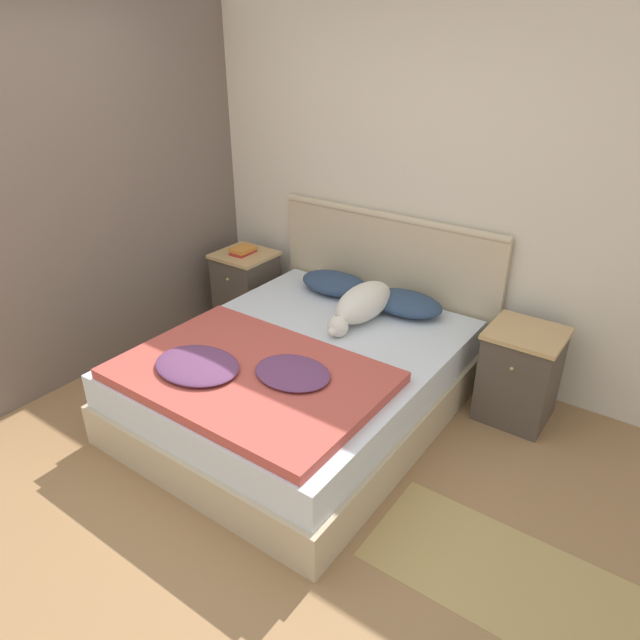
# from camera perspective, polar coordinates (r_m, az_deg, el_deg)

# --- Properties ---
(ground_plane) EXTENTS (16.00, 16.00, 0.00)m
(ground_plane) POSITION_cam_1_polar(r_m,az_deg,el_deg) (3.33, -13.54, -16.66)
(ground_plane) COLOR #997047
(wall_back) EXTENTS (9.00, 0.06, 2.55)m
(wall_back) POSITION_cam_1_polar(r_m,az_deg,el_deg) (4.20, 6.91, 13.37)
(wall_back) COLOR beige
(wall_back) RESTS_ON ground_plane
(wall_side_left) EXTENTS (0.06, 3.10, 2.55)m
(wall_side_left) POSITION_cam_1_polar(r_m,az_deg,el_deg) (4.40, -18.72, 12.81)
(wall_side_left) COLOR #706056
(wall_side_left) RESTS_ON ground_plane
(bed) EXTENTS (1.71, 2.07, 0.48)m
(bed) POSITION_cam_1_polar(r_m,az_deg,el_deg) (3.71, -1.87, -5.95)
(bed) COLOR #C6B28E
(bed) RESTS_ON ground_plane
(headboard) EXTENTS (1.79, 0.06, 1.09)m
(headboard) POSITION_cam_1_polar(r_m,az_deg,el_deg) (4.34, 6.55, 3.96)
(headboard) COLOR #C6B28E
(headboard) RESTS_ON ground_plane
(nightstand_left) EXTENTS (0.45, 0.44, 0.62)m
(nightstand_left) POSITION_cam_1_polar(r_m,az_deg,el_deg) (4.85, -7.37, 3.21)
(nightstand_left) COLOR #4C4238
(nightstand_left) RESTS_ON ground_plane
(nightstand_right) EXTENTS (0.45, 0.44, 0.62)m
(nightstand_right) POSITION_cam_1_polar(r_m,az_deg,el_deg) (3.83, 19.32, -5.15)
(nightstand_right) COLOR #4C4238
(nightstand_right) RESTS_ON ground_plane
(pillow_left) EXTENTS (0.54, 0.34, 0.14)m
(pillow_left) POSITION_cam_1_polar(r_m,az_deg,el_deg) (4.30, 1.45, 3.70)
(pillow_left) COLOR navy
(pillow_left) RESTS_ON bed
(pillow_right) EXTENTS (0.54, 0.34, 0.14)m
(pillow_right) POSITION_cam_1_polar(r_m,az_deg,el_deg) (4.02, 8.53, 1.69)
(pillow_right) COLOR navy
(pillow_right) RESTS_ON bed
(quilt) EXTENTS (1.49, 1.03, 0.11)m
(quilt) POSITION_cam_1_polar(r_m,az_deg,el_deg) (3.26, -7.24, -5.39)
(quilt) COLOR #BC4C42
(quilt) RESTS_ON bed
(dog) EXTENTS (0.27, 0.78, 0.24)m
(dog) POSITION_cam_1_polar(r_m,az_deg,el_deg) (3.88, 4.29, 1.62)
(dog) COLOR silver
(dog) RESTS_ON bed
(book_stack) EXTENTS (0.15, 0.21, 0.05)m
(book_stack) POSITION_cam_1_polar(r_m,az_deg,el_deg) (4.73, -7.71, 6.93)
(book_stack) COLOR #AD2D28
(book_stack) RESTS_ON nightstand_left
(rug) EXTENTS (1.29, 0.61, 0.00)m
(rug) POSITION_cam_1_polar(r_m,az_deg,el_deg) (3.02, 18.15, -23.26)
(rug) COLOR tan
(rug) RESTS_ON ground_plane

